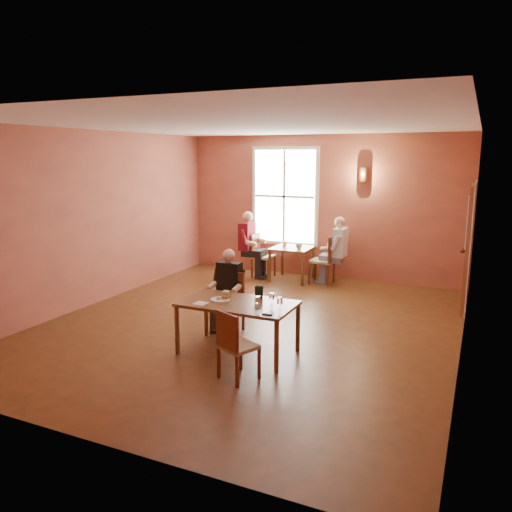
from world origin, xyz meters
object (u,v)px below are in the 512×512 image
at_px(main_table, 238,328).
at_px(chair_diner_main, 227,303).
at_px(diner_main, 226,294).
at_px(chair_diner_white, 322,260).
at_px(diner_maroon, 262,246).
at_px(chair_empty, 239,345).
at_px(diner_white, 324,251).
at_px(chair_diner_maroon, 263,256).
at_px(second_table, 292,264).

bearing_deg(main_table, chair_diner_main, 127.57).
relative_size(diner_main, chair_diner_white, 1.18).
height_order(diner_main, diner_maroon, diner_maroon).
distance_m(main_table, diner_maroon, 4.25).
height_order(chair_empty, diner_white, diner_white).
distance_m(chair_diner_white, chair_diner_maroon, 1.30).
bearing_deg(chair_diner_maroon, main_table, 19.04).
distance_m(diner_main, chair_empty, 1.59).
bearing_deg(chair_diner_main, chair_empty, 122.46).
bearing_deg(diner_main, main_table, 128.88).
bearing_deg(diner_white, main_table, -179.31).
bearing_deg(chair_diner_white, chair_empty, -174.67).
height_order(main_table, diner_maroon, diner_maroon).
bearing_deg(chair_diner_main, chair_diner_white, -97.20).
relative_size(second_table, chair_diner_maroon, 0.85).
relative_size(chair_empty, chair_diner_white, 0.85).
bearing_deg(chair_empty, main_table, 141.21).
height_order(chair_empty, chair_diner_maroon, chair_diner_maroon).
xyz_separation_m(chair_diner_main, chair_empty, (0.86, -1.35, -0.02)).
relative_size(main_table, chair_empty, 1.77).
height_order(main_table, chair_diner_maroon, chair_diner_maroon).
height_order(second_table, chair_diner_maroon, chair_diner_maroon).
distance_m(chair_diner_white, diner_white, 0.17).
height_order(main_table, chair_diner_white, chair_diner_white).
height_order(chair_diner_main, chair_diner_white, chair_diner_white).
bearing_deg(diner_white, chair_diner_maroon, 90.00).
bearing_deg(diner_white, chair_diner_white, 90.00).
bearing_deg(main_table, second_table, 100.33).
bearing_deg(chair_diner_maroon, diner_maroon, -90.00).
xyz_separation_m(diner_main, second_table, (-0.23, 3.37, -0.23)).
height_order(chair_diner_main, chair_diner_maroon, chair_diner_maroon).
relative_size(main_table, second_table, 1.87).
distance_m(chair_diner_main, diner_white, 3.38).
xyz_separation_m(second_table, diner_maroon, (-0.68, 0.00, 0.33)).
bearing_deg(chair_empty, chair_diner_main, 146.52).
xyz_separation_m(main_table, chair_empty, (0.36, -0.70, 0.07)).
xyz_separation_m(diner_main, chair_diner_maroon, (-0.88, 3.37, -0.11)).
distance_m(main_table, chair_diner_maroon, 4.23).
bearing_deg(second_table, diner_main, -86.13).
bearing_deg(chair_diner_white, second_table, 90.00).
relative_size(chair_empty, chair_diner_maroon, 0.89).
bearing_deg(chair_diner_maroon, chair_empty, 20.31).
distance_m(second_table, diner_maroon, 0.76).
bearing_deg(chair_diner_main, second_table, -86.10).
xyz_separation_m(main_table, diner_maroon, (-1.41, 3.99, 0.33)).
bearing_deg(chair_diner_white, diner_white, -90.00).
distance_m(main_table, diner_white, 4.01).
distance_m(main_table, diner_main, 0.83).
bearing_deg(chair_empty, chair_diner_maroon, 134.38).
height_order(chair_diner_main, diner_white, diner_white).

